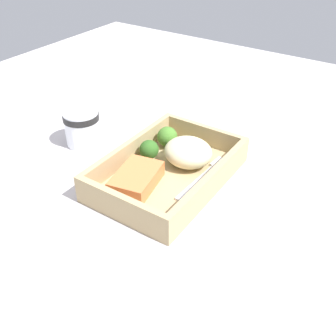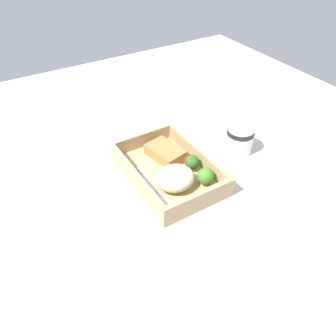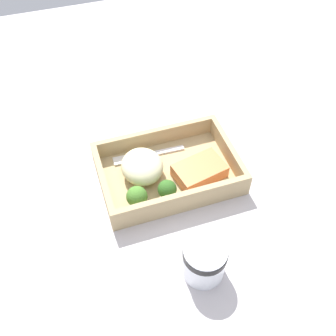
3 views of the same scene
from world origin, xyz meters
TOP-DOWN VIEW (x-y plane):
  - ground_plane at (0.00, 0.00)cm, footprint 160.00×160.00cm
  - takeout_tray at (0.00, 0.00)cm, footprint 28.44×19.32cm
  - tray_rim at (0.00, 0.00)cm, footprint 28.44×19.32cm
  - salmon_fillet at (-5.92, 2.78)cm, footprint 11.30×8.58cm
  - mashed_potatoes at (5.20, -1.17)cm, footprint 8.59×9.47cm
  - broccoli_floret_1 at (2.09, 5.83)cm, footprint 3.80×3.80cm
  - broccoli_floret_2 at (8.20, 5.65)cm, footprint 4.18×4.18cm
  - fork at (3.46, -6.06)cm, footprint 15.86×2.35cm
  - paper_cup at (0.94, 22.45)cm, footprint 7.56×7.56cm
  - receipt_slip at (-26.21, -0.35)cm, footprint 9.78×12.78cm

SIDE VIEW (x-z plane):
  - ground_plane at x=0.00cm, z-range -2.00..0.00cm
  - receipt_slip at x=-26.21cm, z-range 0.00..0.24cm
  - takeout_tray at x=0.00cm, z-range 0.00..1.20cm
  - fork at x=3.46cm, z-range 1.20..1.64cm
  - salmon_fillet at x=-5.92cm, z-range 1.20..4.15cm
  - tray_rim at x=0.00cm, z-range 1.20..5.37cm
  - broccoli_floret_2 at x=8.20cm, z-range 1.26..5.70cm
  - broccoli_floret_1 at x=2.09cm, z-range 1.36..5.66cm
  - mashed_potatoes at x=5.20cm, z-range 1.20..6.43cm
  - paper_cup at x=0.94cm, z-range 0.43..7.97cm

